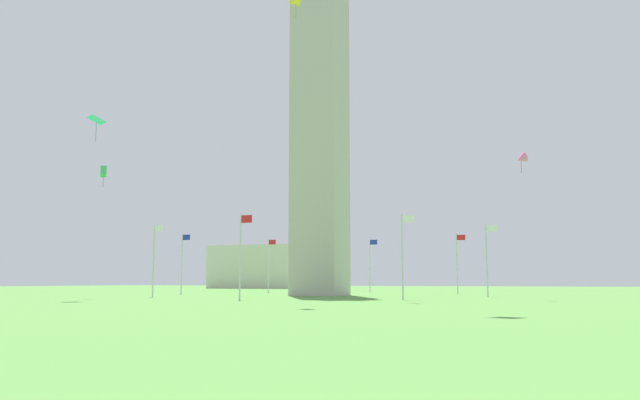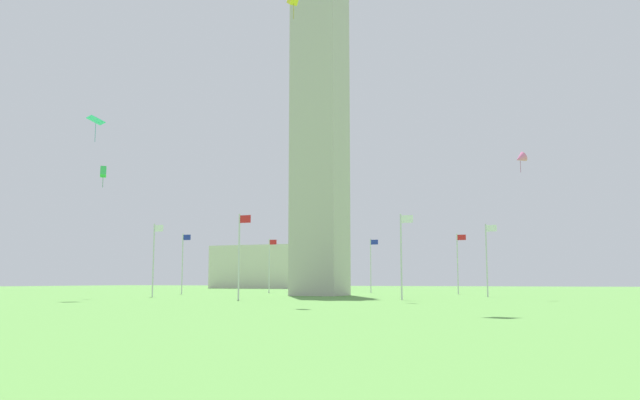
# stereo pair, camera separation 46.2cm
# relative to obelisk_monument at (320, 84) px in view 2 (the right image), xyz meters

# --- Properties ---
(ground_plane) EXTENTS (260.00, 260.00, 0.00)m
(ground_plane) POSITION_rel_obelisk_monument_xyz_m (0.00, 0.00, -23.39)
(ground_plane) COLOR #548C3D
(obelisk_monument) EXTENTS (5.15, 5.15, 46.78)m
(obelisk_monument) POSITION_rel_obelisk_monument_xyz_m (0.00, 0.00, 0.00)
(obelisk_monument) COLOR #B7B2A8
(obelisk_monument) RESTS_ON ground
(flagpole_n) EXTENTS (1.12, 0.14, 7.13)m
(flagpole_n) POSITION_rel_obelisk_monument_xyz_m (17.65, 0.00, -19.45)
(flagpole_n) COLOR silver
(flagpole_n) RESTS_ON ground
(flagpole_ne) EXTENTS (1.12, 0.14, 7.13)m
(flagpole_ne) POSITION_rel_obelisk_monument_xyz_m (12.50, 12.44, -19.45)
(flagpole_ne) COLOR silver
(flagpole_ne) RESTS_ON ground
(flagpole_e) EXTENTS (1.12, 0.14, 7.13)m
(flagpole_e) POSITION_rel_obelisk_monument_xyz_m (0.07, 17.59, -19.45)
(flagpole_e) COLOR silver
(flagpole_e) RESTS_ON ground
(flagpole_se) EXTENTS (1.12, 0.14, 7.13)m
(flagpole_se) POSITION_rel_obelisk_monument_xyz_m (-12.37, 12.44, -19.45)
(flagpole_se) COLOR silver
(flagpole_se) RESTS_ON ground
(flagpole_s) EXTENTS (1.12, 0.14, 7.13)m
(flagpole_s) POSITION_rel_obelisk_monument_xyz_m (-17.52, 0.00, -19.45)
(flagpole_s) COLOR silver
(flagpole_s) RESTS_ON ground
(flagpole_sw) EXTENTS (1.12, 0.14, 7.13)m
(flagpole_sw) POSITION_rel_obelisk_monument_xyz_m (-12.37, -12.44, -19.45)
(flagpole_sw) COLOR silver
(flagpole_sw) RESTS_ON ground
(flagpole_w) EXTENTS (1.12, 0.14, 7.13)m
(flagpole_w) POSITION_rel_obelisk_monument_xyz_m (0.07, -17.59, -19.45)
(flagpole_w) COLOR silver
(flagpole_w) RESTS_ON ground
(flagpole_nw) EXTENTS (1.12, 0.14, 7.13)m
(flagpole_nw) POSITION_rel_obelisk_monument_xyz_m (12.50, -12.44, -19.45)
(flagpole_nw) COLOR silver
(flagpole_nw) RESTS_ON ground
(kite_cyan_diamond) EXTENTS (1.81, 1.78, 2.15)m
(kite_cyan_diamond) POSITION_rel_obelisk_monument_xyz_m (-11.83, -21.87, -8.16)
(kite_cyan_diamond) COLOR #33C6D1
(kite_green_box) EXTENTS (0.96, 1.01, 2.03)m
(kite_green_box) POSITION_rel_obelisk_monument_xyz_m (-14.59, -17.51, -11.74)
(kite_green_box) COLOR green
(kite_pink_delta) EXTENTS (1.43, 1.37, 1.83)m
(kite_pink_delta) POSITION_rel_obelisk_monument_xyz_m (21.71, -6.95, -11.25)
(kite_pink_delta) COLOR pink
(distant_building) EXTENTS (18.72, 13.78, 8.92)m
(distant_building) POSITION_rel_obelisk_monument_xyz_m (-37.91, 59.83, -18.93)
(distant_building) COLOR beige
(distant_building) RESTS_ON ground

